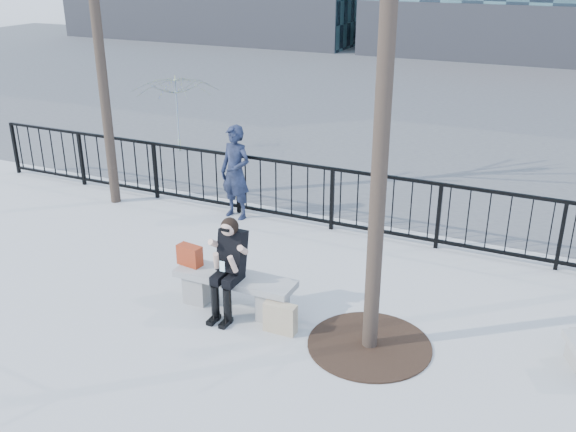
% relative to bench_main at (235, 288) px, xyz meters
% --- Properties ---
extents(ground, '(120.00, 120.00, 0.00)m').
position_rel_bench_main_xyz_m(ground, '(0.00, 0.00, -0.30)').
color(ground, '#A7A6A1').
rests_on(ground, ground).
extents(street_surface, '(60.00, 23.00, 0.01)m').
position_rel_bench_main_xyz_m(street_surface, '(0.00, 15.00, -0.30)').
color(street_surface, '#474747').
rests_on(street_surface, ground).
extents(railing, '(14.00, 0.06, 1.10)m').
position_rel_bench_main_xyz_m(railing, '(0.00, 3.00, 0.25)').
color(railing, black).
rests_on(railing, ground).
extents(tree_grate, '(1.50, 1.50, 0.02)m').
position_rel_bench_main_xyz_m(tree_grate, '(1.90, -0.10, -0.29)').
color(tree_grate, black).
rests_on(tree_grate, ground).
extents(bench_main, '(1.65, 0.46, 0.49)m').
position_rel_bench_main_xyz_m(bench_main, '(0.00, 0.00, 0.00)').
color(bench_main, gray).
rests_on(bench_main, ground).
extents(seated_woman, '(0.50, 0.64, 1.34)m').
position_rel_bench_main_xyz_m(seated_woman, '(0.00, -0.16, 0.37)').
color(seated_woman, black).
rests_on(seated_woman, ground).
extents(handbag, '(0.36, 0.21, 0.28)m').
position_rel_bench_main_xyz_m(handbag, '(-0.70, 0.02, 0.33)').
color(handbag, '#972D12').
rests_on(handbag, bench_main).
extents(shopping_bag, '(0.41, 0.15, 0.39)m').
position_rel_bench_main_xyz_m(shopping_bag, '(0.79, -0.27, -0.11)').
color(shopping_bag, beige).
rests_on(shopping_bag, ground).
extents(standing_man, '(0.67, 0.50, 1.67)m').
position_rel_bench_main_xyz_m(standing_man, '(-1.53, 2.80, 0.53)').
color(standing_man, black).
rests_on(standing_man, ground).
extents(vendor_umbrella, '(2.50, 2.52, 1.80)m').
position_rel_bench_main_xyz_m(vendor_umbrella, '(-4.74, 5.75, 0.60)').
color(vendor_umbrella, yellow).
rests_on(vendor_umbrella, ground).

